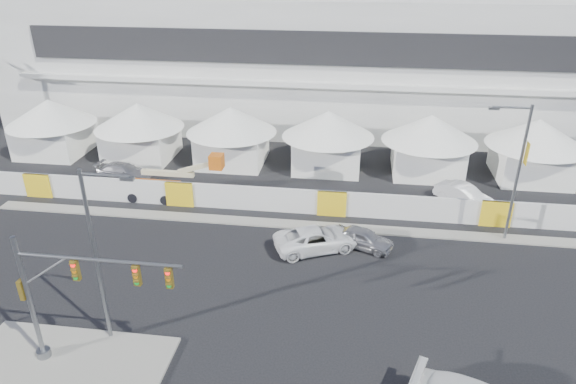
# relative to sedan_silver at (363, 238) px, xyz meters

# --- Properties ---
(ground) EXTENTS (160.00, 160.00, 0.00)m
(ground) POSITION_rel_sedan_silver_xyz_m (-8.40, -10.10, -0.71)
(ground) COLOR black
(ground) RESTS_ON ground
(median_island) EXTENTS (10.00, 5.00, 0.15)m
(median_island) POSITION_rel_sedan_silver_xyz_m (-14.40, -13.10, -0.63)
(median_island) COLOR gray
(median_island) RESTS_ON ground
(far_curb) EXTENTS (80.00, 1.20, 0.12)m
(far_curb) POSITION_rel_sedan_silver_xyz_m (11.60, 2.40, -0.65)
(far_curb) COLOR gray
(far_curb) RESTS_ON ground
(stadium) EXTENTS (80.00, 24.80, 21.98)m
(stadium) POSITION_rel_sedan_silver_xyz_m (0.30, 31.41, 8.74)
(stadium) COLOR silver
(stadium) RESTS_ON ground
(tent_row) EXTENTS (53.40, 8.40, 5.40)m
(tent_row) POSITION_rel_sedan_silver_xyz_m (-7.90, 13.90, 2.44)
(tent_row) COLOR white
(tent_row) RESTS_ON ground
(hoarding_fence) EXTENTS (70.00, 0.25, 2.00)m
(hoarding_fence) POSITION_rel_sedan_silver_xyz_m (-2.40, 4.40, 0.29)
(hoarding_fence) COLOR silver
(hoarding_fence) RESTS_ON ground
(sedan_silver) EXTENTS (3.07, 4.47, 1.41)m
(sedan_silver) POSITION_rel_sedan_silver_xyz_m (0.00, 0.00, 0.00)
(sedan_silver) COLOR #A7A7AB
(sedan_silver) RESTS_ON ground
(pickup_curb) EXTENTS (4.73, 6.30, 1.59)m
(pickup_curb) POSITION_rel_sedan_silver_xyz_m (-3.15, -0.66, 0.09)
(pickup_curb) COLOR white
(pickup_curb) RESTS_ON ground
(lot_car_a) EXTENTS (4.48, 4.63, 1.57)m
(lot_car_a) POSITION_rel_sedan_silver_xyz_m (7.92, 7.68, 0.08)
(lot_car_a) COLOR silver
(lot_car_a) RESTS_ON ground
(lot_car_c) EXTENTS (2.40, 4.99, 1.40)m
(lot_car_c) POSITION_rel_sedan_silver_xyz_m (-21.08, 8.72, -0.01)
(lot_car_c) COLOR #AFAFB4
(lot_car_c) RESTS_ON ground
(traffic_mast) EXTENTS (8.09, 0.67, 6.92)m
(traffic_mast) POSITION_rel_sedan_silver_xyz_m (-13.97, -12.80, 3.25)
(traffic_mast) COLOR gray
(traffic_mast) RESTS_ON median_island
(streetlight_median) EXTENTS (2.64, 0.26, 9.53)m
(streetlight_median) POSITION_rel_sedan_silver_xyz_m (-12.88, -10.90, 4.91)
(streetlight_median) COLOR gray
(streetlight_median) RESTS_ON median_island
(streetlight_curb) EXTENTS (2.89, 0.65, 9.76)m
(streetlight_curb) POSITION_rel_sedan_silver_xyz_m (9.69, 2.40, 4.95)
(streetlight_curb) COLOR slate
(streetlight_curb) RESTS_ON ground
(boom_lift) EXTENTS (8.07, 1.87, 4.11)m
(boom_lift) POSITION_rel_sedan_silver_xyz_m (-16.24, 5.40, 0.40)
(boom_lift) COLOR #D76214
(boom_lift) RESTS_ON ground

